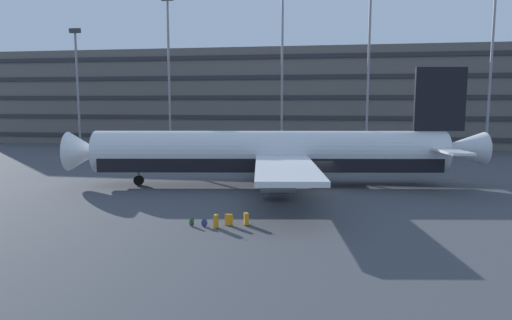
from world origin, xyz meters
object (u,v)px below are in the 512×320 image
at_px(backpack_teal, 191,222).
at_px(backpack_purple, 204,223).
at_px(suitcase_silver, 216,221).
at_px(suitcase_navy, 229,219).
at_px(airliner, 274,154).
at_px(suitcase_black, 246,219).

distance_m(backpack_teal, backpack_purple, 0.82).
bearing_deg(suitcase_silver, backpack_purple, 166.21).
bearing_deg(backpack_purple, backpack_teal, 179.36).
bearing_deg(backpack_teal, suitcase_navy, 13.70).
bearing_deg(suitcase_navy, backpack_teal, -166.30).
bearing_deg(suitcase_silver, airliner, 83.56).
relative_size(backpack_teal, backpack_purple, 1.04).
relative_size(airliner, backpack_purple, 68.49).
relative_size(suitcase_silver, backpack_teal, 1.78).
relative_size(suitcase_black, suitcase_silver, 0.86).
xyz_separation_m(suitcase_black, suitcase_navy, (-1.04, -0.26, -0.03)).
xyz_separation_m(suitcase_black, suitcase_silver, (-1.66, -1.01, 0.04)).
bearing_deg(suitcase_black, suitcase_silver, -148.75).
xyz_separation_m(suitcase_silver, backpack_teal, (-1.61, 0.20, -0.19)).
xyz_separation_m(suitcase_navy, backpack_purple, (-1.41, -0.55, -0.14)).
bearing_deg(suitcase_navy, backpack_purple, -158.61).
height_order(suitcase_black, suitcase_navy, suitcase_black).
bearing_deg(suitcase_silver, suitcase_black, 31.25).
xyz_separation_m(suitcase_black, backpack_purple, (-2.45, -0.82, -0.17)).
bearing_deg(backpack_purple, suitcase_navy, 21.39).
distance_m(suitcase_navy, backpack_teal, 2.30).
distance_m(airliner, suitcase_navy, 14.20).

